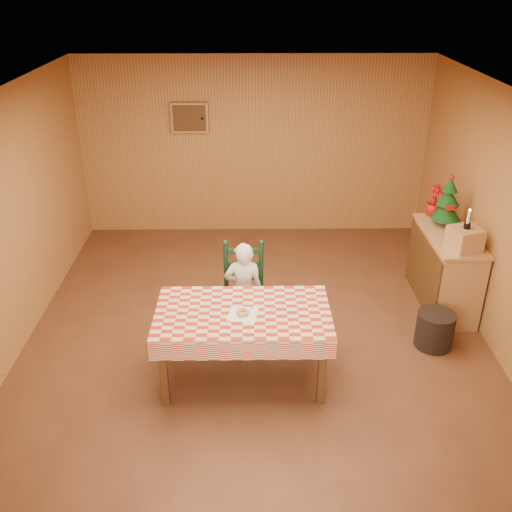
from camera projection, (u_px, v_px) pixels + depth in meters
The scene contains 13 objects.
ground at pixel (256, 342), 6.19m from camera, with size 6.00×6.00×0.00m, color brown.
cabin_walls at pixel (255, 165), 5.84m from camera, with size 5.10×6.05×2.65m.
dining_table at pixel (243, 319), 5.36m from camera, with size 1.66×0.96×0.77m.
ladder_chair at pixel (244, 293), 6.14m from camera, with size 0.44×0.40×1.08m.
seated_child at pixel (244, 291), 6.06m from camera, with size 0.41×0.27×1.12m, color silver.
napkin at pixel (243, 314), 5.27m from camera, with size 0.26×0.26×0.00m, color white.
donut at pixel (243, 312), 5.26m from camera, with size 0.12×0.12×0.04m, color gold.
shelf_unit at pixel (444, 270), 6.69m from camera, with size 0.54×1.24×0.93m.
crate at pixel (465, 239), 6.06m from camera, with size 0.30×0.30×0.25m, color tan.
christmas_tree at pixel (448, 203), 6.57m from camera, with size 0.34×0.34×0.62m.
flower_arrangement at pixel (435, 201), 6.88m from camera, with size 0.21×0.21×0.38m, color #B21410.
candle_set at pixel (468, 223), 5.98m from camera, with size 0.07×0.07×0.22m.
storage_bin at pixel (435, 330), 6.05m from camera, with size 0.40×0.40×0.40m, color black.
Camera 1 is at (-0.06, -5.10, 3.64)m, focal length 40.00 mm.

